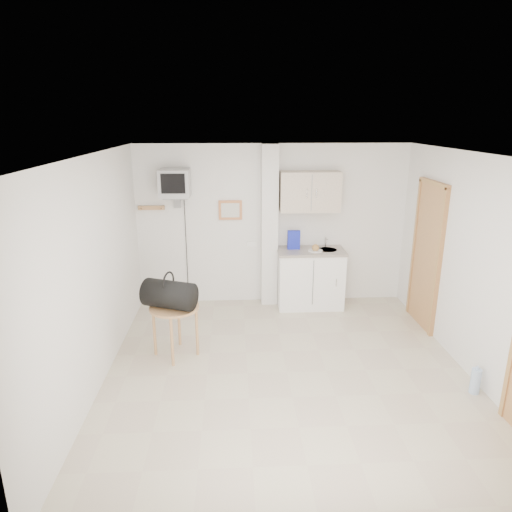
{
  "coord_description": "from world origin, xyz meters",
  "views": [
    {
      "loc": [
        -0.6,
        -4.7,
        2.86
      ],
      "look_at": [
        -0.34,
        0.6,
        1.25
      ],
      "focal_mm": 32.0,
      "sensor_mm": 36.0,
      "label": 1
    }
  ],
  "objects_px": {
    "crt_television": "(175,184)",
    "duffel_bag": "(169,294)",
    "round_table": "(175,313)",
    "water_bottle": "(475,381)"
  },
  "relations": [
    {
      "from": "crt_television",
      "to": "duffel_bag",
      "type": "relative_size",
      "value": 3.07
    },
    {
      "from": "duffel_bag",
      "to": "round_table",
      "type": "bearing_deg",
      "value": 60.29
    },
    {
      "from": "water_bottle",
      "to": "duffel_bag",
      "type": "bearing_deg",
      "value": 164.06
    },
    {
      "from": "crt_television",
      "to": "round_table",
      "type": "bearing_deg",
      "value": -85.92
    },
    {
      "from": "crt_television",
      "to": "water_bottle",
      "type": "distance_m",
      "value": 4.63
    },
    {
      "from": "crt_television",
      "to": "water_bottle",
      "type": "relative_size",
      "value": 6.73
    },
    {
      "from": "round_table",
      "to": "duffel_bag",
      "type": "bearing_deg",
      "value": -141.84
    },
    {
      "from": "round_table",
      "to": "duffel_bag",
      "type": "height_order",
      "value": "duffel_bag"
    },
    {
      "from": "duffel_bag",
      "to": "water_bottle",
      "type": "xyz_separation_m",
      "value": [
        3.37,
        -0.96,
        -0.69
      ]
    },
    {
      "from": "round_table",
      "to": "water_bottle",
      "type": "height_order",
      "value": "round_table"
    }
  ]
}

